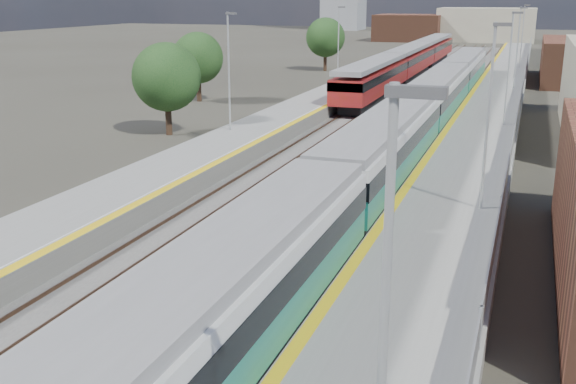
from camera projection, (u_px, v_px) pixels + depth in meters
The scene contains 10 objects.
ground at pixel (424, 115), 55.58m from camera, with size 320.00×320.00×0.00m, color #47443A.
ballast_bed at pixel (402, 109), 58.56m from camera, with size 10.50×155.00×0.06m, color #565451.
tracks at pixel (412, 105), 59.86m from camera, with size 8.96×160.00×0.17m.
platform_right at pixel (492, 108), 55.97m from camera, with size 4.70×155.00×8.52m.
platform_left at pixel (327, 99), 60.62m from camera, with size 4.30×155.00×8.52m.
green_train at pixel (417, 116), 42.48m from camera, with size 2.85×79.27×3.13m.
red_train at pixel (410, 60), 79.21m from camera, with size 2.92×59.25×3.69m.
tree_a at pixel (167, 77), 46.59m from camera, with size 4.76×4.76×6.45m.
tree_b at pixel (198, 58), 61.77m from camera, with size 4.68×4.68×6.35m.
tree_c at pixel (325, 37), 87.14m from camera, with size 5.04×5.04×6.83m.
Camera 1 is at (8.06, -5.68, 9.47)m, focal length 42.00 mm.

